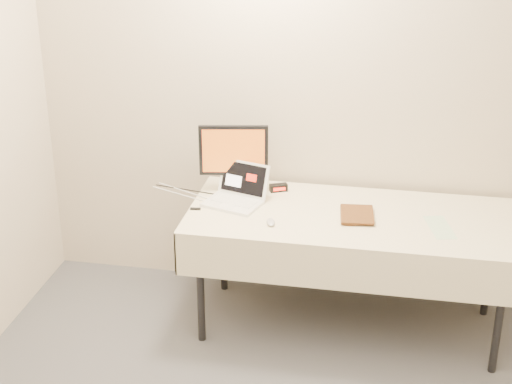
% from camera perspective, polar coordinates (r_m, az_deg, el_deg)
% --- Properties ---
extents(back_wall, '(4.00, 0.10, 2.70)m').
position_cam_1_polar(back_wall, '(4.66, 7.83, 7.52)').
color(back_wall, beige).
rests_on(back_wall, ground).
extents(table, '(1.86, 0.81, 0.74)m').
position_cam_1_polar(table, '(4.48, 7.00, -2.40)').
color(table, black).
rests_on(table, ground).
extents(laptop, '(0.38, 0.37, 0.21)m').
position_cam_1_polar(laptop, '(4.57, -1.37, -0.08)').
color(laptop, white).
rests_on(laptop, table).
extents(monitor, '(0.40, 0.17, 0.42)m').
position_cam_1_polar(monitor, '(4.62, -1.64, 2.81)').
color(monitor, black).
rests_on(monitor, table).
extents(book, '(0.19, 0.04, 0.25)m').
position_cam_1_polar(book, '(4.37, 6.23, -0.32)').
color(book, brown).
rests_on(book, table).
extents(alarm_clock, '(0.11, 0.08, 0.04)m').
position_cam_1_polar(alarm_clock, '(4.72, 1.65, 0.32)').
color(alarm_clock, black).
rests_on(alarm_clock, table).
extents(clicker, '(0.07, 0.10, 0.02)m').
position_cam_1_polar(clicker, '(4.31, 1.08, -2.20)').
color(clicker, '#B8B8BB').
rests_on(clicker, table).
extents(paper_form, '(0.18, 0.31, 0.00)m').
position_cam_1_polar(paper_form, '(4.39, 13.23, -2.51)').
color(paper_form, beige).
rests_on(paper_form, table).
extents(usb_dongle, '(0.06, 0.03, 0.01)m').
position_cam_1_polar(usb_dongle, '(4.49, -4.43, -1.23)').
color(usb_dongle, black).
rests_on(usb_dongle, table).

